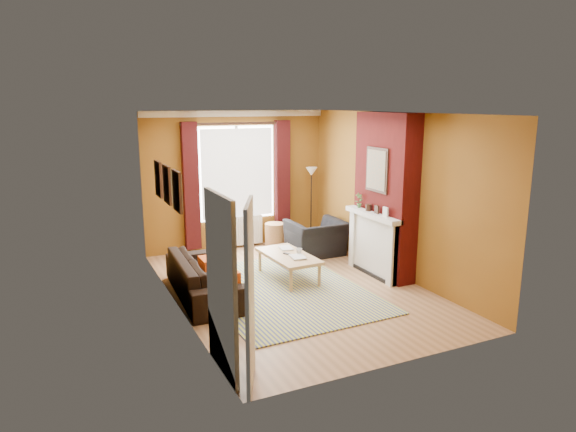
% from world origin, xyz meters
% --- Properties ---
extents(ground, '(5.50, 5.50, 0.00)m').
position_xyz_m(ground, '(0.00, 0.00, 0.00)').
color(ground, olive).
rests_on(ground, ground).
extents(room_walls, '(3.82, 5.54, 2.83)m').
position_xyz_m(room_walls, '(0.64, 0.27, 1.39)').
color(room_walls, brown).
rests_on(room_walls, ground).
extents(striped_rug, '(2.51, 3.41, 0.02)m').
position_xyz_m(striped_rug, '(-0.23, -0.03, 0.01)').
color(striped_rug, navy).
rests_on(striped_rug, ground).
extents(sofa, '(0.93, 2.18, 0.63)m').
position_xyz_m(sofa, '(-1.42, 0.28, 0.31)').
color(sofa, black).
rests_on(sofa, ground).
extents(armchair, '(1.07, 0.94, 0.69)m').
position_xyz_m(armchair, '(1.20, 1.49, 0.34)').
color(armchair, black).
rests_on(armchair, ground).
extents(coffee_table, '(0.71, 1.34, 0.44)m').
position_xyz_m(coffee_table, '(0.09, 0.43, 0.39)').
color(coffee_table, tan).
rests_on(coffee_table, ground).
extents(wicker_stool, '(0.53, 0.53, 0.51)m').
position_xyz_m(wicker_stool, '(0.67, 2.32, 0.26)').
color(wicker_stool, '#9A6C42').
rests_on(wicker_stool, ground).
extents(floor_lamp, '(0.27, 0.27, 1.62)m').
position_xyz_m(floor_lamp, '(1.55, 2.40, 1.28)').
color(floor_lamp, black).
rests_on(floor_lamp, ground).
extents(book_a, '(0.27, 0.33, 0.03)m').
position_xyz_m(book_a, '(0.04, 0.20, 0.45)').
color(book_a, '#999999').
rests_on(book_a, coffee_table).
extents(book_b, '(0.26, 0.32, 0.02)m').
position_xyz_m(book_b, '(0.09, 0.78, 0.45)').
color(book_b, '#999999').
rests_on(book_b, coffee_table).
extents(mug, '(0.13, 0.13, 0.10)m').
position_xyz_m(mug, '(0.26, 0.36, 0.49)').
color(mug, '#999999').
rests_on(mug, coffee_table).
extents(tv_remote, '(0.10, 0.16, 0.02)m').
position_xyz_m(tv_remote, '(0.07, 0.44, 0.45)').
color(tv_remote, '#27272A').
rests_on(tv_remote, coffee_table).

